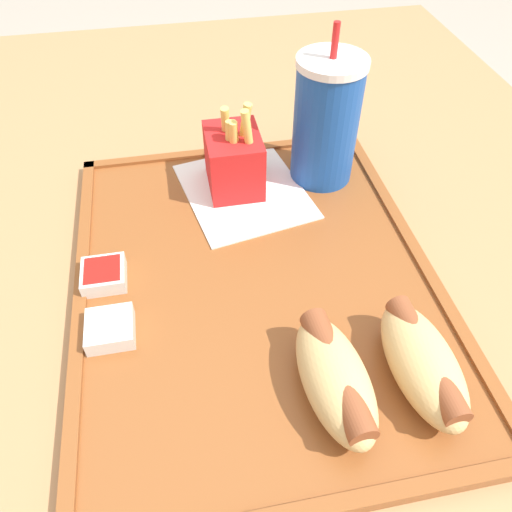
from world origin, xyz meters
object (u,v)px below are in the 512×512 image
hot_dog_near (335,378)px  sauce_cup_ketchup (104,274)px  soda_cup (326,121)px  fries_carton (234,160)px  sauce_cup_mayo (110,328)px  hot_dog_far (423,362)px

hot_dog_near → sauce_cup_ketchup: 0.24m
soda_cup → sauce_cup_ketchup: (0.12, -0.25, -0.06)m
soda_cup → hot_dog_near: (0.28, -0.07, -0.05)m
fries_carton → hot_dog_near: bearing=7.1°
sauce_cup_mayo → hot_dog_near: bearing=62.4°
hot_dog_far → hot_dog_near: bearing=-90.0°
sauce_cup_mayo → sauce_cup_ketchup: (-0.06, -0.01, 0.00)m
sauce_cup_mayo → fries_carton: bearing=143.0°
soda_cup → sauce_cup_mayo: (0.19, -0.24, -0.06)m
soda_cup → sauce_cup_mayo: 0.31m
sauce_cup_mayo → hot_dog_far: bearing=69.7°
fries_carton → sauce_cup_ketchup: size_ratio=2.61×
fries_carton → sauce_cup_mayo: size_ratio=2.61×
hot_dog_near → sauce_cup_ketchup: size_ratio=2.93×
hot_dog_far → hot_dog_near: 0.07m
hot_dog_far → sauce_cup_ketchup: size_ratio=2.89×
soda_cup → sauce_cup_ketchup: size_ratio=4.35×
sauce_cup_ketchup → soda_cup: bearing=116.3°
sauce_cup_mayo → sauce_cup_ketchup: size_ratio=1.00×
fries_carton → sauce_cup_mayo: fries_carton is taller
hot_dog_far → hot_dog_near: (-0.00, -0.07, 0.00)m
soda_cup → fries_carton: soda_cup is taller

